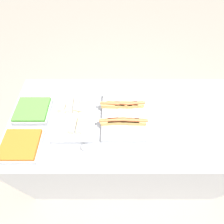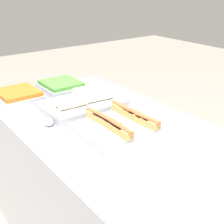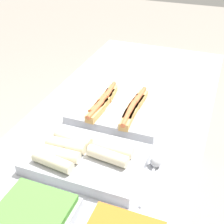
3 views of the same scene
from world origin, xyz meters
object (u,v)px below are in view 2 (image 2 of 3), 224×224
Objects in this scene: tray_side_front at (18,96)px; tray_side_back at (61,87)px; tray_hotdogs at (122,125)px; serving_spoon_near at (47,121)px; tray_wraps at (84,103)px.

tray_side_back is at bearing 90.00° from tray_side_front.
tray_hotdogs is 1.64× the size of tray_side_front.
tray_side_back is at bearing 176.65° from tray_hotdogs.
tray_hotdogs is 0.40m from serving_spoon_near.
tray_side_back is at bearing 143.51° from serving_spoon_near.
tray_wraps reaches higher than serving_spoon_near.
tray_side_back is (-0.34, 0.03, -0.00)m from tray_wraps.
serving_spoon_near is at bearing -74.99° from tray_wraps.
tray_wraps is 0.34m from tray_side_back.
serving_spoon_near is at bearing -0.70° from tray_side_front.
tray_side_back is (-0.71, 0.04, -0.00)m from tray_hotdogs.
serving_spoon_near is (0.07, -0.27, -0.02)m from tray_wraps.
tray_wraps is at bearing -5.88° from tray_side_back.
tray_side_front is 1.07× the size of serving_spoon_near.
tray_side_front and tray_side_back have the same top height.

